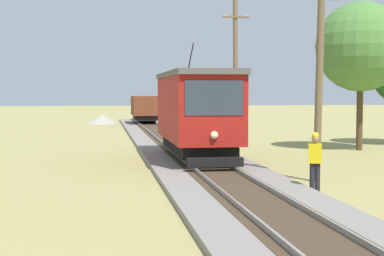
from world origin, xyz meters
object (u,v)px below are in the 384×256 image
Objects in this scene: freight_car at (146,108)px; utility_pole_near_tram at (319,75)px; red_tram at (196,111)px; track_worker at (315,159)px; utility_pole_mid at (235,72)px; tree_right_near at (361,47)px; gravel_pile at (102,119)px.

utility_pole_near_tram is at bearing -84.95° from freight_car.
utility_pole_near_tram is (3.10, -35.10, 1.96)m from freight_car.
red_tram is 4.79× the size of track_worker.
utility_pole_mid is 6.51m from tree_right_near.
red_tram reaches higher than track_worker.
utility_pole_near_tram is at bearing -120.67° from tree_right_near.
red_tram is at bearing 117.03° from utility_pole_near_tram.
gravel_pile is 31.18m from tree_right_near.
tree_right_near is (6.01, -2.18, 1.23)m from utility_pole_mid.
track_worker is at bearing -113.45° from utility_pole_near_tram.
freight_car is 0.76× the size of utility_pole_near_tram.
tree_right_near is (6.78, 11.92, 4.29)m from track_worker.
utility_pole_near_tram is at bearing -2.28° from track_worker.
red_tram is 7.21m from utility_pole_mid.
utility_pole_mid is at bearing 18.02° from track_worker.
track_worker is (-0.78, -14.10, -3.05)m from utility_pole_mid.
tree_right_near reaches higher than freight_car.
red_tram is 29.04m from freight_car.
utility_pole_mid reaches higher than gravel_pile.
freight_car is at bearing 95.05° from utility_pole_near_tram.
utility_pole_mid is 4.42× the size of track_worker.
utility_pole_mid is (3.10, 6.24, 1.84)m from red_tram.
freight_car reaches higher than track_worker.
track_worker is (6.19, -39.86, 0.56)m from gravel_pile.
red_tram is 1.13× the size of tree_right_near.
track_worker is at bearing -119.64° from tree_right_near.
red_tram reaches higher than gravel_pile.
utility_pole_near_tram reaches higher than gravel_pile.
track_worker reaches higher than gravel_pile.
gravel_pile is at bearing 105.13° from utility_pole_mid.
track_worker is at bearing -81.17° from gravel_pile.
gravel_pile is 40.34m from track_worker.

